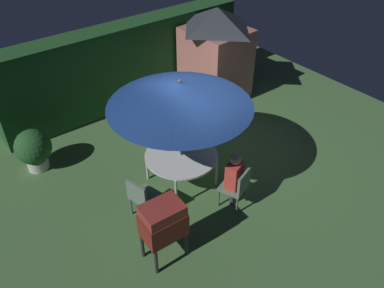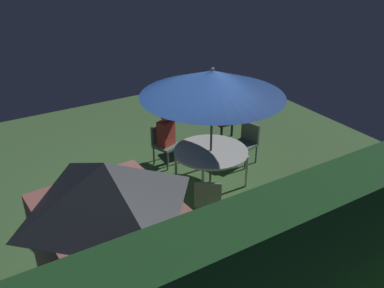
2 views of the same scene
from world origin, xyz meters
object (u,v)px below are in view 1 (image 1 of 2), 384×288
object	(u,v)px
bbq_grill	(163,222)
chair_far_side	(180,126)
chair_near_shed	(237,186)
person_in_red	(234,174)
garden_shed	(216,53)
patio_table	(181,156)
potted_plant_by_grill	(209,100)
patio_umbrella	(180,94)
potted_plant_by_shed	(34,148)
chair_toward_hedge	(142,196)

from	to	relation	value
bbq_grill	chair_far_side	distance (m)	3.24
chair_near_shed	person_in_red	world-z (taller)	person_in_red
chair_far_side	garden_shed	bearing A→B (deg)	30.79
patio_table	potted_plant_by_grill	size ratio (longest dim) A/B	1.65
garden_shed	patio_table	size ratio (longest dim) A/B	1.68
patio_umbrella	chair_far_side	bearing A→B (deg)	54.36
garden_shed	potted_plant_by_shed	distance (m)	5.23
patio_umbrella	potted_plant_by_shed	xyz separation A→B (m)	(-2.22, 2.32, -1.60)
chair_toward_hedge	person_in_red	xyz separation A→B (m)	(1.55, -0.82, 0.26)
chair_toward_hedge	potted_plant_by_grill	xyz separation A→B (m)	(3.20, 1.88, -0.02)
person_in_red	chair_far_side	bearing A→B (deg)	80.42
potted_plant_by_shed	potted_plant_by_grill	world-z (taller)	potted_plant_by_shed
patio_umbrella	chair_far_side	size ratio (longest dim) A/B	3.03
garden_shed	patio_umbrella	world-z (taller)	garden_shed
bbq_grill	patio_umbrella	bearing A→B (deg)	44.32
chair_near_shed	chair_far_side	bearing A→B (deg)	81.45
potted_plant_by_grill	chair_toward_hedge	bearing A→B (deg)	-149.53
patio_table	patio_umbrella	world-z (taller)	patio_umbrella
patio_table	chair_near_shed	bearing A→B (deg)	-70.33
patio_umbrella	potted_plant_by_grill	bearing A→B (deg)	37.49
potted_plant_by_grill	garden_shed	bearing A→B (deg)	41.88
chair_far_side	potted_plant_by_shed	distance (m)	3.25
patio_table	potted_plant_by_shed	bearing A→B (deg)	133.81
patio_umbrella	potted_plant_by_grill	xyz separation A→B (m)	(2.05, 1.57, -1.63)
garden_shed	patio_table	distance (m)	3.84
potted_plant_by_grill	person_in_red	distance (m)	3.18
patio_table	chair_toward_hedge	xyz separation A→B (m)	(-1.15, -0.31, -0.17)
chair_near_shed	chair_toward_hedge	size ratio (longest dim) A/B	1.00
patio_umbrella	chair_far_side	xyz separation A→B (m)	(0.78, 1.09, -1.61)
chair_far_side	potted_plant_by_shed	world-z (taller)	potted_plant_by_shed
potted_plant_by_grill	potted_plant_by_shed	bearing A→B (deg)	170.12
patio_table	bbq_grill	size ratio (longest dim) A/B	1.23
person_in_red	bbq_grill	bearing A→B (deg)	-173.80
patio_umbrella	patio_table	bearing A→B (deg)	10.62
chair_near_shed	chair_far_side	xyz separation A→B (m)	(0.35, 2.30, 0.00)
chair_toward_hedge	person_in_red	world-z (taller)	person_in_red
patio_umbrella	potted_plant_by_shed	bearing A→B (deg)	133.81
chair_near_shed	person_in_red	distance (m)	0.28
chair_near_shed	person_in_red	bearing A→B (deg)	109.67
chair_toward_hedge	potted_plant_by_shed	size ratio (longest dim) A/B	0.93
patio_table	person_in_red	world-z (taller)	person_in_red
patio_table	chair_near_shed	distance (m)	1.30
chair_toward_hedge	bbq_grill	bearing A→B (deg)	-101.46
chair_far_side	chair_toward_hedge	world-z (taller)	same
bbq_grill	potted_plant_by_shed	xyz separation A→B (m)	(-0.87, 3.64, -0.31)
chair_near_shed	garden_shed	bearing A→B (deg)	54.97
chair_far_side	potted_plant_by_grill	distance (m)	1.36
garden_shed	patio_umbrella	xyz separation A→B (m)	(-2.95, -2.38, 0.86)
chair_near_shed	person_in_red	xyz separation A→B (m)	(-0.03, 0.08, 0.26)
patio_umbrella	person_in_red	world-z (taller)	patio_umbrella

